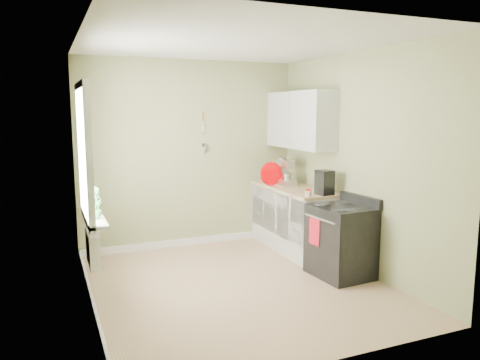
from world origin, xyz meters
name	(u,v)px	position (x,y,z in m)	size (l,w,h in m)	color
floor	(237,286)	(0.00, 0.00, -0.01)	(3.20, 3.60, 0.02)	#A47E5B
ceiling	(237,41)	(0.00, 0.00, 2.71)	(3.20, 3.60, 0.02)	white
wall_back	(190,154)	(0.00, 1.81, 1.35)	(3.20, 0.02, 2.70)	#929767
wall_left	(84,177)	(-1.61, 0.00, 1.35)	(0.02, 3.60, 2.70)	#929767
wall_right	(357,162)	(1.61, 0.00, 1.35)	(0.02, 3.60, 2.70)	#929767
base_cabinets	(294,220)	(1.30, 1.00, 0.43)	(0.60, 1.60, 0.87)	silver
countertop	(294,188)	(1.29, 1.00, 0.89)	(0.64, 1.60, 0.04)	tan
upper_cabinets	(300,120)	(1.43, 1.10, 1.85)	(0.35, 1.40, 0.80)	silver
window	(83,153)	(-1.58, 0.30, 1.55)	(0.06, 1.14, 1.44)	white
window_sill	(94,216)	(-1.51, 0.30, 0.88)	(0.18, 1.14, 0.04)	white
radiator	(93,248)	(-1.54, 0.25, 0.55)	(0.12, 0.50, 0.35)	white
wall_utensils	(203,139)	(0.20, 1.78, 1.56)	(0.02, 0.14, 0.58)	tan
stove	(341,241)	(1.28, -0.18, 0.43)	(0.66, 0.74, 0.97)	black
stand_mixer	(285,173)	(1.27, 1.24, 1.08)	(0.21, 0.35, 0.40)	#B2B2B7
kettle	(265,176)	(1.10, 1.55, 1.01)	(0.19, 0.11, 0.20)	silver
coffee_maker	(324,183)	(1.35, 0.32, 1.06)	(0.20, 0.22, 0.32)	black
red_tray	(271,174)	(1.05, 1.26, 1.08)	(0.34, 0.34, 0.02)	#BB0004
jar	(308,193)	(1.10, 0.30, 0.95)	(0.08, 0.08, 0.09)	tan
plant_a	(96,204)	(-1.50, 0.07, 1.05)	(0.16, 0.11, 0.31)	#306831
plant_b	(94,201)	(-1.50, 0.27, 1.05)	(0.16, 0.13, 0.30)	#306831
plant_c	(90,195)	(-1.50, 0.74, 1.04)	(0.15, 0.15, 0.28)	#306831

